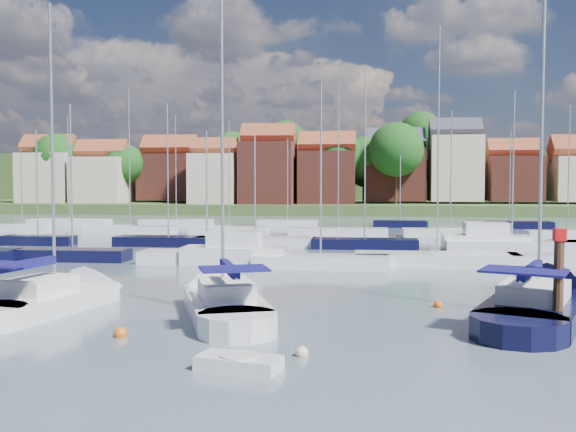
# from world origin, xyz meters

# --- Properties ---
(ground) EXTENTS (260.00, 260.00, 0.00)m
(ground) POSITION_xyz_m (0.00, 40.00, 0.00)
(ground) COLOR #4D5C69
(ground) RESTS_ON ground
(sailboat_left) EXTENTS (4.83, 10.85, 14.33)m
(sailboat_left) POSITION_xyz_m (-9.87, 4.47, 0.36)
(sailboat_left) COLOR silver
(sailboat_left) RESTS_ON ground
(sailboat_centre) EXTENTS (6.51, 11.40, 15.06)m
(sailboat_centre) POSITION_xyz_m (-2.78, 4.46, 0.36)
(sailboat_centre) COLOR silver
(sailboat_centre) RESTS_ON ground
(sailboat_navy) EXTENTS (8.12, 13.25, 17.84)m
(sailboat_navy) POSITION_xyz_m (11.04, 5.90, 0.35)
(sailboat_navy) COLOR black
(sailboat_navy) RESTS_ON ground
(tender) EXTENTS (2.67, 1.68, 0.53)m
(tender) POSITION_xyz_m (-0.29, -4.16, 0.21)
(tender) COLOR silver
(tender) RESTS_ON ground
(timber_piling) EXTENTS (0.40, 0.40, 6.12)m
(timber_piling) POSITION_xyz_m (10.46, 1.70, 0.88)
(timber_piling) COLOR #4C331E
(timber_piling) RESTS_ON ground
(buoy_c) EXTENTS (0.50, 0.50, 0.50)m
(buoy_c) POSITION_xyz_m (-5.30, -0.64, 0.00)
(buoy_c) COLOR #D85914
(buoy_c) RESTS_ON ground
(buoy_d) EXTENTS (0.44, 0.44, 0.44)m
(buoy_d) POSITION_xyz_m (1.41, -2.42, 0.00)
(buoy_d) COLOR beige
(buoy_d) RESTS_ON ground
(buoy_e) EXTENTS (0.43, 0.43, 0.43)m
(buoy_e) POSITION_xyz_m (6.69, 6.24, 0.00)
(buoy_e) COLOR #D85914
(buoy_e) RESTS_ON ground
(buoy_g) EXTENTS (0.53, 0.53, 0.53)m
(buoy_g) POSITION_xyz_m (-10.31, 5.32, 0.00)
(buoy_g) COLOR beige
(buoy_g) RESTS_ON ground
(marina_field) EXTENTS (79.62, 41.41, 15.93)m
(marina_field) POSITION_xyz_m (1.91, 35.15, 0.43)
(marina_field) COLOR silver
(marina_field) RESTS_ON ground
(far_shore_town) EXTENTS (212.46, 90.00, 22.27)m
(far_shore_town) POSITION_xyz_m (2.23, 132.67, 4.61)
(far_shore_town) COLOR #3F582C
(far_shore_town) RESTS_ON ground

